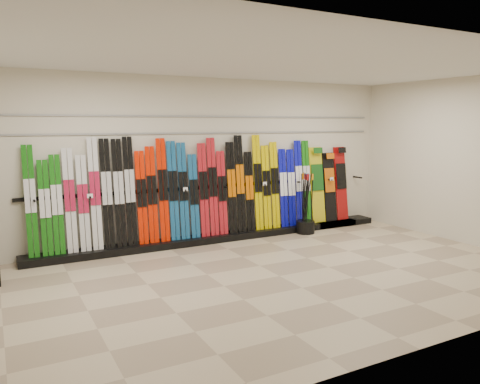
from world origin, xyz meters
TOP-DOWN VIEW (x-y plane):
  - floor at (0.00, 0.00)m, footprint 8.00×8.00m
  - back_wall at (0.00, 2.50)m, footprint 8.00×0.00m
  - right_wall at (4.00, 0.00)m, footprint 0.00×5.00m
  - ceiling at (0.00, 0.00)m, footprint 8.00×8.00m
  - ski_rack_base at (0.22, 2.28)m, footprint 8.00×0.40m
  - skis at (-0.45, 2.32)m, footprint 5.38×0.22m
  - snowboards at (2.76, 2.36)m, footprint 0.95×0.24m
  - pole_bin at (1.91, 2.00)m, footprint 0.37×0.37m
  - ski_poles at (1.91, 2.00)m, footprint 0.23×0.39m
  - slatwall_rail_0 at (0.00, 2.48)m, footprint 7.60×0.02m
  - slatwall_rail_1 at (0.00, 2.48)m, footprint 7.60×0.02m

SIDE VIEW (x-z plane):
  - floor at x=0.00m, z-range 0.00..0.00m
  - ski_rack_base at x=0.22m, z-range 0.00..0.12m
  - pole_bin at x=1.91m, z-range 0.00..0.25m
  - ski_poles at x=1.91m, z-range 0.02..1.20m
  - snowboards at x=2.76m, z-range 0.10..1.66m
  - skis at x=-0.45m, z-range 0.05..1.88m
  - back_wall at x=0.00m, z-range -2.50..5.50m
  - right_wall at x=4.00m, z-range -1.00..4.00m
  - slatwall_rail_0 at x=0.00m, z-range 1.98..2.02m
  - slatwall_rail_1 at x=0.00m, z-range 2.28..2.31m
  - ceiling at x=0.00m, z-range 3.00..3.00m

